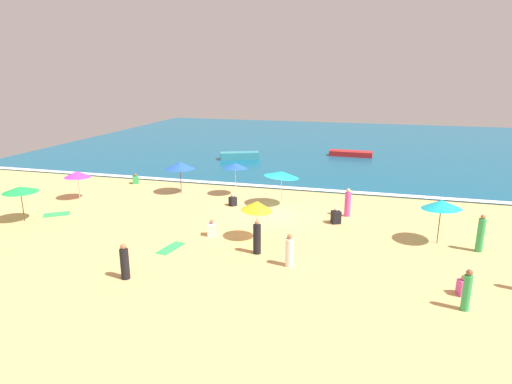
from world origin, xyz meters
name	(u,v)px	position (x,y,z in m)	size (l,w,h in m)	color
ground_plane	(272,215)	(0.00, 0.00, 0.00)	(60.00, 60.00, 0.00)	#E5B26B
ocean_water	(326,143)	(0.00, 28.00, 0.05)	(60.00, 44.00, 0.10)	#0F567A
wave_breaker_foam	(292,188)	(0.00, 6.30, 0.10)	(57.00, 0.70, 0.01)	white
beach_umbrella_0	(257,206)	(0.15, -4.09, 1.83)	(2.06, 2.04, 2.14)	silver
beach_umbrella_1	(20,189)	(-13.73, -4.93, 1.94)	(2.62, 2.62, 2.11)	#4C3823
beach_umbrella_2	(180,165)	(-7.44, 3.10, 2.04)	(2.62, 2.62, 2.30)	#4C3823
beach_umbrella_3	(77,174)	(-13.56, -0.06, 1.74)	(2.18, 2.19, 1.98)	silver
beach_umbrella_4	(441,204)	(9.19, -2.18, 2.08)	(2.72, 2.71, 2.37)	#4C3823
beach_umbrella_5	(235,166)	(-3.49, 3.61, 2.15)	(2.13, 2.14, 2.39)	silver
beach_umbrella_6	(282,174)	(0.11, 2.11, 2.10)	(3.24, 3.24, 2.40)	silver
beachgoer_0	(233,201)	(-2.93, 1.26, 0.33)	(0.59, 0.59, 0.79)	black
beachgoer_1	(212,229)	(-2.31, -4.18, 0.37)	(0.56, 0.56, 0.89)	white
beachgoer_2	(467,291)	(9.40, -8.85, 0.78)	(0.39, 0.39, 1.63)	green
beachgoer_3	(336,217)	(3.89, -0.45, 0.40)	(0.65, 0.65, 0.95)	black
beachgoer_4	(125,262)	(-4.04, -9.89, 0.74)	(0.51, 0.51, 1.59)	black
beachgoer_5	(481,234)	(11.02, -2.74, 0.89)	(0.39, 0.39, 1.89)	green
beachgoer_6	(463,286)	(9.52, -7.64, 0.37)	(0.51, 0.51, 0.86)	#D84CA5
beachgoer_9	(348,203)	(4.43, 1.05, 0.81)	(0.48, 0.48, 1.74)	#D84CA5
beachgoer_10	(136,179)	(-12.06, 4.76, 0.34)	(0.64, 0.64, 0.83)	green
beachgoer_11	(257,238)	(0.64, -5.84, 0.77)	(0.45, 0.45, 1.68)	black
beachgoer_12	(289,251)	(2.41, -6.82, 0.70)	(0.53, 0.53, 1.53)	white
beach_towel_0	(57,214)	(-12.80, -3.36, 0.01)	(1.78, 1.64, 0.01)	green
beach_towel_1	(171,248)	(-3.67, -6.37, 0.01)	(0.98, 1.83, 0.01)	green
small_boat_0	(351,154)	(3.44, 20.25, 0.36)	(4.30, 1.48, 0.52)	red
small_boat_1	(239,156)	(-7.02, 15.75, 0.45)	(3.92, 2.51, 0.69)	teal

